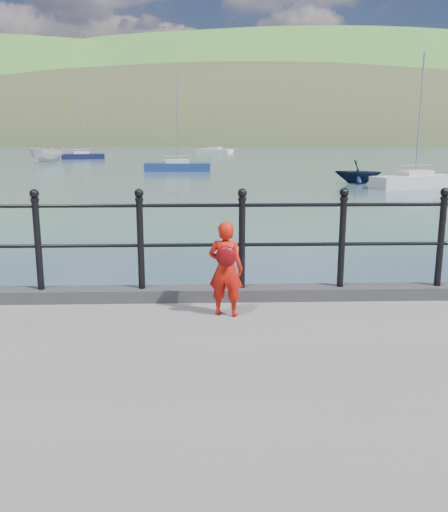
{
  "coord_description": "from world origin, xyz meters",
  "views": [
    {
      "loc": [
        0.17,
        -6.45,
        2.93
      ],
      "look_at": [
        0.39,
        -0.2,
        1.55
      ],
      "focal_mm": 38.0,
      "sensor_mm": 36.0,
      "label": 1
    }
  ],
  "objects_px": {
    "railing": "(191,233)",
    "sailboat_deep": "(215,151)",
    "sailboat_port": "(178,167)",
    "sailboat_near": "(415,182)",
    "launch_white": "(47,155)",
    "launch_navy": "(358,172)",
    "child": "(226,268)",
    "sailboat_left": "(81,157)"
  },
  "relations": [
    {
      "from": "launch_white",
      "to": "sailboat_left",
      "type": "xyz_separation_m",
      "value": [
        1.18,
        11.65,
        -0.59
      ]
    },
    {
      "from": "child",
      "to": "launch_white",
      "type": "distance_m",
      "value": 59.15
    },
    {
      "from": "sailboat_port",
      "to": "railing",
      "type": "bearing_deg",
      "value": -85.43
    },
    {
      "from": "launch_white",
      "to": "sailboat_left",
      "type": "bearing_deg",
      "value": 116.74
    },
    {
      "from": "railing",
      "to": "sailboat_deep",
      "type": "xyz_separation_m",
      "value": [
        1.96,
        96.33,
        -1.48
      ]
    },
    {
      "from": "sailboat_deep",
      "to": "sailboat_near",
      "type": "relative_size",
      "value": 1.31
    },
    {
      "from": "railing",
      "to": "child",
      "type": "relative_size",
      "value": 17.25
    },
    {
      "from": "launch_white",
      "to": "sailboat_deep",
      "type": "distance_m",
      "value": 44.98
    },
    {
      "from": "launch_navy",
      "to": "sailboat_port",
      "type": "relative_size",
      "value": 0.35
    },
    {
      "from": "child",
      "to": "sailboat_left",
      "type": "relative_size",
      "value": 0.12
    },
    {
      "from": "launch_navy",
      "to": "sailboat_port",
      "type": "bearing_deg",
      "value": 61.77
    },
    {
      "from": "child",
      "to": "railing",
      "type": "bearing_deg",
      "value": -41.0
    },
    {
      "from": "child",
      "to": "sailboat_deep",
      "type": "distance_m",
      "value": 96.95
    },
    {
      "from": "launch_navy",
      "to": "sailboat_deep",
      "type": "xyz_separation_m",
      "value": [
        -7.97,
        68.0,
        -0.41
      ]
    },
    {
      "from": "railing",
      "to": "launch_white",
      "type": "height_order",
      "value": "railing"
    },
    {
      "from": "child",
      "to": "launch_navy",
      "type": "height_order",
      "value": "child"
    },
    {
      "from": "railing",
      "to": "sailboat_port",
      "type": "bearing_deg",
      "value": 93.05
    },
    {
      "from": "railing",
      "to": "sailboat_port",
      "type": "distance_m",
      "value": 41.21
    },
    {
      "from": "sailboat_port",
      "to": "sailboat_left",
      "type": "relative_size",
      "value": 0.97
    },
    {
      "from": "sailboat_port",
      "to": "sailboat_deep",
      "type": "distance_m",
      "value": 55.36
    },
    {
      "from": "sailboat_port",
      "to": "sailboat_near",
      "type": "xyz_separation_m",
      "value": [
        14.67,
        -15.89,
        0.0
      ]
    },
    {
      "from": "railing",
      "to": "sailboat_port",
      "type": "xyz_separation_m",
      "value": [
        -2.19,
        41.13,
        -1.48
      ]
    },
    {
      "from": "sailboat_port",
      "to": "child",
      "type": "bearing_deg",
      "value": -84.94
    },
    {
      "from": "railing",
      "to": "sailboat_deep",
      "type": "height_order",
      "value": "sailboat_deep"
    },
    {
      "from": "railing",
      "to": "sailboat_near",
      "type": "distance_m",
      "value": 28.19
    },
    {
      "from": "launch_navy",
      "to": "sailboat_deep",
      "type": "bearing_deg",
      "value": 25.0
    },
    {
      "from": "sailboat_deep",
      "to": "sailboat_port",
      "type": "bearing_deg",
      "value": -60.94
    },
    {
      "from": "sailboat_deep",
      "to": "launch_navy",
      "type": "bearing_deg",
      "value": -49.95
    },
    {
      "from": "child",
      "to": "launch_navy",
      "type": "bearing_deg",
      "value": -92.15
    },
    {
      "from": "launch_white",
      "to": "sailboat_left",
      "type": "height_order",
      "value": "sailboat_left"
    },
    {
      "from": "railing",
      "to": "sailboat_deep",
      "type": "bearing_deg",
      "value": 88.83
    },
    {
      "from": "launch_white",
      "to": "sailboat_port",
      "type": "height_order",
      "value": "sailboat_port"
    },
    {
      "from": "launch_navy",
      "to": "sailboat_deep",
      "type": "relative_size",
      "value": 0.28
    },
    {
      "from": "railing",
      "to": "sailboat_deep",
      "type": "distance_m",
      "value": 96.36
    },
    {
      "from": "railing",
      "to": "sailboat_left",
      "type": "relative_size",
      "value": 2.15
    },
    {
      "from": "launch_navy",
      "to": "sailboat_port",
      "type": "distance_m",
      "value": 17.64
    },
    {
      "from": "sailboat_left",
      "to": "sailboat_near",
      "type": "distance_m",
      "value": 51.09
    },
    {
      "from": "child",
      "to": "sailboat_near",
      "type": "xyz_separation_m",
      "value": [
        12.09,
        25.83,
        -1.19
      ]
    },
    {
      "from": "railing",
      "to": "sailboat_left",
      "type": "height_order",
      "value": "sailboat_left"
    },
    {
      "from": "railing",
      "to": "launch_white",
      "type": "xyz_separation_m",
      "value": [
        -17.51,
        55.79,
        -0.9
      ]
    },
    {
      "from": "sailboat_near",
      "to": "child",
      "type": "bearing_deg",
      "value": -137.35
    },
    {
      "from": "child",
      "to": "launch_white",
      "type": "xyz_separation_m",
      "value": [
        -17.89,
        56.38,
        -0.61
      ]
    }
  ]
}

